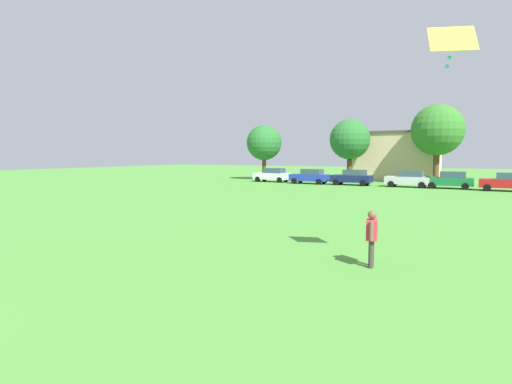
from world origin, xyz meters
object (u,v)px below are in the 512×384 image
at_px(tree_far_right, 437,130).
at_px(tree_far_left, 264,143).
at_px(adult_bystander, 372,234).
at_px(parked_car_navy_2, 352,177).
at_px(parked_car_red_5, 507,182).
at_px(kite, 452,41).
at_px(parked_car_green_4, 450,180).
at_px(tree_center, 350,140).
at_px(parked_car_blue_1, 310,176).
at_px(parked_car_silver_3, 409,179).
at_px(parked_car_white_0, 272,175).

bearing_deg(tree_far_right, tree_far_left, -173.90).
height_order(adult_bystander, parked_car_navy_2, parked_car_navy_2).
relative_size(parked_car_red_5, tree_far_right, 0.48).
distance_m(kite, parked_car_green_4, 32.84).
xyz_separation_m(parked_car_red_5, tree_center, (-16.35, 6.31, 4.25)).
bearing_deg(parked_car_red_5, parked_car_blue_1, -1.34).
distance_m(parked_car_navy_2, tree_far_right, 11.28).
height_order(parked_car_navy_2, parked_car_silver_3, same).
relative_size(parked_car_navy_2, parked_car_green_4, 1.00).
xyz_separation_m(parked_car_green_4, tree_far_right, (-1.93, 6.46, 5.14)).
distance_m(adult_bystander, kite, 5.56).
bearing_deg(parked_car_red_5, tree_far_right, -46.91).
distance_m(parked_car_silver_3, parked_car_green_4, 3.82).
bearing_deg(parked_car_red_5, parked_car_navy_2, -2.55).
relative_size(parked_car_navy_2, tree_far_right, 0.48).
bearing_deg(parked_car_blue_1, parked_car_white_0, -8.52).
distance_m(parked_car_white_0, parked_car_green_4, 19.58).
distance_m(parked_car_navy_2, tree_center, 7.37).
bearing_deg(tree_far_left, parked_car_silver_3, -12.91).
relative_size(parked_car_navy_2, parked_car_silver_3, 1.00).
relative_size(parked_car_green_4, tree_far_left, 0.60).
relative_size(adult_bystander, tree_far_left, 0.23).
height_order(kite, parked_car_white_0, kite).
relative_size(parked_car_white_0, tree_far_left, 0.60).
distance_m(kite, tree_center, 40.43).
relative_size(parked_car_blue_1, parked_car_red_5, 1.00).
height_order(adult_bystander, parked_car_white_0, parked_car_white_0).
relative_size(adult_bystander, parked_car_red_5, 0.39).
bearing_deg(tree_center, tree_far_left, -172.68).
relative_size(kite, parked_car_silver_3, 0.29).
xyz_separation_m(parked_car_blue_1, parked_car_green_4, (14.42, 0.20, 0.00)).
bearing_deg(parked_car_silver_3, tree_center, -36.24).
relative_size(adult_bystander, kite, 1.32).
bearing_deg(parked_car_white_0, parked_car_navy_2, 176.67).
bearing_deg(tree_center, tree_far_right, 4.71).
height_order(parked_car_navy_2, tree_far_right, tree_far_right).
bearing_deg(parked_car_green_4, adult_bystander, 90.40).
height_order(parked_car_white_0, tree_far_left, tree_far_left).
xyz_separation_m(kite, tree_far_right, (-4.09, 38.78, -0.21)).
height_order(parked_car_navy_2, parked_car_green_4, same).
xyz_separation_m(parked_car_red_5, tree_far_right, (-6.65, 7.11, 5.14)).
bearing_deg(parked_car_white_0, tree_far_left, -50.00).
bearing_deg(tree_center, parked_car_navy_2, -70.34).
distance_m(parked_car_white_0, parked_car_navy_2, 9.97).
relative_size(parked_car_blue_1, parked_car_silver_3, 1.00).
height_order(parked_car_silver_3, tree_far_right, tree_far_right).
bearing_deg(parked_car_green_4, parked_car_navy_2, 0.07).
bearing_deg(tree_center, parked_car_silver_3, -36.24).
bearing_deg(parked_car_white_0, parked_car_silver_3, 177.66).
bearing_deg(tree_far_right, parked_car_white_0, -161.53).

